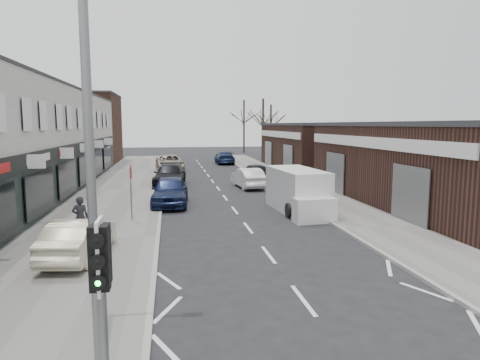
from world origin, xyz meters
name	(u,v)px	position (x,y,z in m)	size (l,w,h in m)	color
ground	(332,337)	(0.00, 0.00, 0.00)	(160.00, 160.00, 0.00)	black
pavement_left	(121,190)	(-6.75, 22.00, 0.06)	(5.50, 64.00, 0.12)	slate
pavement_right	(295,186)	(5.75, 22.00, 0.06)	(3.50, 64.00, 0.12)	slate
brick_block_far	(83,129)	(-13.50, 45.00, 4.00)	(8.00, 10.00, 8.00)	#45281D
right_unit_near	(448,165)	(12.50, 14.00, 2.25)	(10.00, 18.00, 4.50)	#381F19
right_unit_far	(325,147)	(12.50, 34.00, 2.25)	(10.00, 16.00, 4.50)	#381F19
tree_far_a	(263,159)	(9.00, 48.00, 0.00)	(3.60, 3.60, 8.00)	#382D26
tree_far_b	(271,155)	(11.50, 54.00, 0.00)	(3.60, 3.60, 7.50)	#382D26
tree_far_c	(244,153)	(8.50, 60.00, 0.00)	(3.60, 3.60, 8.50)	#382D26
traffic_light	(101,273)	(-4.40, -2.02, 2.41)	(0.28, 0.60, 3.10)	slate
street_lamp	(99,122)	(-4.53, -0.80, 4.62)	(2.23, 0.22, 8.00)	slate
warning_sign	(131,176)	(-5.16, 12.00, 2.20)	(0.12, 0.80, 2.70)	slate
white_van	(298,192)	(3.27, 13.19, 1.06)	(2.33, 5.85, 2.23)	silver
sedan_on_pavement	(79,238)	(-6.44, 6.33, 0.80)	(1.43, 4.12, 1.36)	beige
pedestrian	(80,217)	(-6.89, 8.90, 0.96)	(0.61, 0.40, 1.68)	black
parked_car_left_a	(170,191)	(-3.40, 16.03, 0.83)	(1.95, 4.85, 1.65)	#141D3F
parked_car_left_b	(170,175)	(-3.40, 23.93, 0.80)	(2.24, 5.51, 1.60)	black
parked_car_left_c	(170,163)	(-3.40, 34.64, 0.79)	(2.61, 5.66, 1.57)	tan
parked_car_right_a	(248,178)	(2.20, 22.02, 0.72)	(1.53, 4.39, 1.45)	silver
parked_car_right_b	(255,172)	(3.43, 25.50, 0.73)	(1.72, 4.28, 1.46)	black
parked_car_right_c	(224,157)	(2.95, 41.44, 0.74)	(2.09, 5.13, 1.49)	#162447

